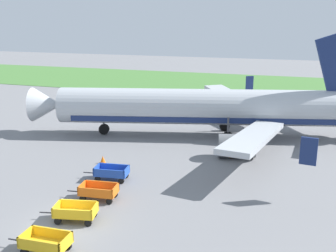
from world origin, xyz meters
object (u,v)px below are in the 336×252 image
Objects in this scene: airplane at (213,108)px; baggage_cart_second_in_row at (46,242)px; baggage_cart_far_end at (111,172)px; baggage_cart_third_in_row at (75,212)px; traffic_cone_near_plane at (103,160)px; baggage_cart_fourth_in_row at (98,191)px.

baggage_cart_second_in_row is at bearing -98.44° from airplane.
airplane is at bearing 71.49° from baggage_cart_far_end.
baggage_cart_third_in_row reaches higher than traffic_cone_near_plane.
airplane is 10.38× the size of baggage_cart_second_in_row.
baggage_cart_second_in_row and baggage_cart_far_end have the same top height.
baggage_cart_second_in_row is 10.09m from baggage_cart_far_end.
baggage_cart_second_in_row is 5.34× the size of traffic_cone_near_plane.
baggage_cart_second_in_row is 0.99× the size of baggage_cart_third_in_row.
traffic_cone_near_plane is at bearing -122.51° from airplane.
baggage_cart_fourth_in_row is (-0.10, 3.12, 0.00)m from baggage_cart_third_in_row.
airplane is 18.14m from baggage_cart_fourth_in_row.
baggage_cart_far_end is (-0.71, 3.40, 0.00)m from baggage_cart_fourth_in_row.
baggage_cart_second_in_row is 3.52m from baggage_cart_third_in_row.
baggage_cart_second_in_row is 13.52m from traffic_cone_near_plane.
baggage_cart_far_end is (-0.81, 6.52, 0.00)m from baggage_cart_third_in_row.
baggage_cart_second_in_row is at bearing -83.49° from baggage_cart_far_end.
baggage_cart_third_in_row is at bearing -82.94° from baggage_cart_far_end.
traffic_cone_near_plane is at bearing 104.92° from baggage_cart_second_in_row.
airplane is 13.42m from traffic_cone_near_plane.
traffic_cone_near_plane is (-7.06, -11.08, -2.72)m from airplane.
baggage_cart_third_in_row is at bearing -100.75° from airplane.
baggage_cart_third_in_row is 10.06m from traffic_cone_near_plane.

